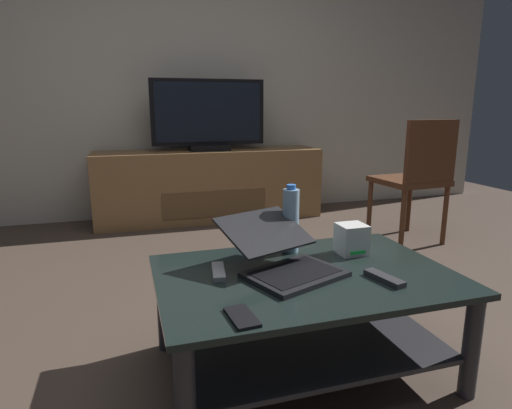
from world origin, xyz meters
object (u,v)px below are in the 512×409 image
media_cabinet (210,185)px  laptop (282,256)px  dining_chair (417,175)px  tv_remote (218,272)px  router_box (352,239)px  television (209,117)px  cell_phone (242,317)px  water_bottle_near (291,220)px  coffee_table (304,304)px  soundbar_remote (384,278)px

media_cabinet → laptop: (-0.18, -2.33, 0.15)m
media_cabinet → dining_chair: bearing=-41.5°
media_cabinet → tv_remote: 2.33m
dining_chair → tv_remote: (-1.71, -1.15, -0.10)m
media_cabinet → tv_remote: (-0.42, -2.29, 0.10)m
dining_chair → router_box: dining_chair is taller
television → cell_phone: (-0.42, -2.62, -0.50)m
television → water_bottle_near: television is taller
router_box → water_bottle_near: (-0.23, 0.10, 0.07)m
television → tv_remote: television is taller
coffee_table → soundbar_remote: soundbar_remote is taller
router_box → cell_phone: size_ratio=0.89×
television → cell_phone: television is taller
water_bottle_near → soundbar_remote: water_bottle_near is taller
coffee_table → cell_phone: cell_phone is taller
router_box → soundbar_remote: 0.30m
coffee_table → router_box: size_ratio=8.66×
laptop → dining_chair: bearing=38.9°
dining_chair → cell_phone: bearing=-138.8°
coffee_table → laptop: (-0.08, 0.04, 0.18)m
water_bottle_near → soundbar_remote: bearing=-63.0°
media_cabinet → water_bottle_near: 2.14m
media_cabinet → tv_remote: media_cabinet is taller
television → dining_chair: size_ratio=1.08×
media_cabinet → router_box: 2.24m
router_box → tv_remote: router_box is taller
coffee_table → water_bottle_near: size_ratio=3.77×
soundbar_remote → dining_chair: bearing=36.7°
coffee_table → cell_phone: bearing=-139.3°
coffee_table → television: bearing=87.4°
water_bottle_near → tv_remote: bearing=-154.8°
coffee_table → router_box: (0.27, 0.14, 0.19)m
dining_chair → tv_remote: 2.06m
media_cabinet → dining_chair: dining_chair is taller
soundbar_remote → router_box: bearing=70.4°
cell_phone → tv_remote: size_ratio=0.88×
media_cabinet → router_box: bearing=-85.9°
soundbar_remote → cell_phone: bearing=179.0°
laptop → cell_phone: size_ratio=3.59×
television → soundbar_remote: television is taller
media_cabinet → television: size_ratio=2.02×
dining_chair → cell_phone: 2.28m
cell_phone → tv_remote: 0.35m
laptop → water_bottle_near: size_ratio=1.76×
water_bottle_near → cell_phone: 0.63m
coffee_table → media_cabinet: size_ratio=0.55×
television → tv_remote: bearing=-100.4°
television → water_bottle_near: bearing=-92.0°
water_bottle_near → tv_remote: water_bottle_near is taller
water_bottle_near → router_box: bearing=-22.8°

